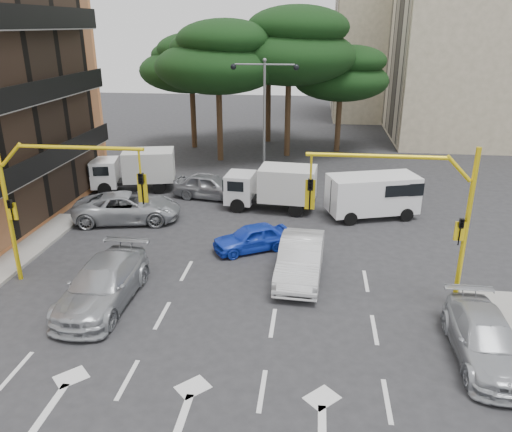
{
  "coord_description": "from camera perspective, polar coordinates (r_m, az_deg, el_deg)",
  "views": [
    {
      "loc": [
        3.2,
        -14.95,
        9.79
      ],
      "look_at": [
        0.66,
        6.18,
        1.6
      ],
      "focal_mm": 35.0,
      "sensor_mm": 36.0,
      "label": 1
    }
  ],
  "objects": [
    {
      "name": "pine_left_far",
      "position": [
        42.24,
        -7.38,
        16.99
      ],
      "size": [
        8.32,
        8.32,
        9.3
      ],
      "color": "#382616",
      "rests_on": "ground"
    },
    {
      "name": "box_truck_a",
      "position": [
        32.17,
        -13.73,
        5.08
      ],
      "size": [
        5.49,
        3.26,
        2.52
      ],
      "primitive_type": null,
      "rotation": [
        0.0,
        0.0,
        1.8
      ],
      "color": "white",
      "rests_on": "ground"
    },
    {
      "name": "street_lamp_center",
      "position": [
        31.42,
        0.97,
        13.07
      ],
      "size": [
        4.16,
        0.36,
        7.77
      ],
      "color": "slate",
      "rests_on": "median_strip"
    },
    {
      "name": "van_white",
      "position": [
        27.52,
        13.15,
        2.25
      ],
      "size": [
        5.12,
        3.44,
        2.35
      ],
      "primitive_type": null,
      "rotation": [
        0.0,
        0.0,
        -1.27
      ],
      "color": "white",
      "rests_on": "ground"
    },
    {
      "name": "pine_right",
      "position": [
        41.1,
        9.79,
        15.78
      ],
      "size": [
        7.49,
        7.49,
        8.37
      ],
      "color": "#382616",
      "rests_on": "ground"
    },
    {
      "name": "pine_back",
      "position": [
        44.15,
        1.54,
        18.22
      ],
      "size": [
        9.15,
        9.15,
        10.23
      ],
      "color": "#382616",
      "rests_on": "ground"
    },
    {
      "name": "car_silver_wagon",
      "position": [
        19.5,
        -17.1,
        -7.45
      ],
      "size": [
        2.27,
        5.47,
        1.58
      ],
      "primitive_type": "imported",
      "rotation": [
        0.0,
        0.0,
        -0.01
      ],
      "color": "#A2A5AA",
      "rests_on": "ground"
    },
    {
      "name": "pine_left_near",
      "position": [
        37.65,
        -4.3,
        17.68
      ],
      "size": [
        9.15,
        9.15,
        10.23
      ],
      "color": "#382616",
      "rests_on": "ground"
    },
    {
      "name": "pine_center",
      "position": [
        38.99,
        3.91,
        18.82
      ],
      "size": [
        9.98,
        9.98,
        11.16
      ],
      "color": "#382616",
      "rests_on": "ground"
    },
    {
      "name": "car_white_hatch",
      "position": [
        20.61,
        5.1,
        -4.87
      ],
      "size": [
        1.98,
        5.0,
        1.62
      ],
      "primitive_type": "imported",
      "rotation": [
        0.0,
        0.0,
        -0.05
      ],
      "color": "silver",
      "rests_on": "ground"
    },
    {
      "name": "car_silver_cross_a",
      "position": [
        27.2,
        -14.46,
        0.98
      ],
      "size": [
        5.89,
        3.55,
        1.53
      ],
      "primitive_type": "imported",
      "rotation": [
        0.0,
        0.0,
        1.76
      ],
      "color": "#A8ABB0",
      "rests_on": "ground"
    },
    {
      "name": "car_blue_compact",
      "position": [
        22.97,
        -0.47,
        -2.48
      ],
      "size": [
        3.87,
        3.05,
        1.23
      ],
      "primitive_type": "imported",
      "rotation": [
        0.0,
        0.0,
        -1.06
      ],
      "color": "#1839C6",
      "rests_on": "ground"
    },
    {
      "name": "median_strip",
      "position": [
        32.59,
        0.91,
        3.71
      ],
      "size": [
        1.4,
        6.0,
        0.15
      ],
      "primitive_type": "cube",
      "color": "gray",
      "rests_on": "ground"
    },
    {
      "name": "box_truck_b",
      "position": [
        27.89,
        1.76,
        3.21
      ],
      "size": [
        5.23,
        2.54,
        2.49
      ],
      "primitive_type": null,
      "rotation": [
        0.0,
        0.0,
        1.49
      ],
      "color": "silver",
      "rests_on": "ground"
    },
    {
      "name": "car_silver_parked",
      "position": [
        17.4,
        24.75,
        -12.69
      ],
      "size": [
        1.95,
        4.74,
        1.37
      ],
      "primitive_type": "imported",
      "rotation": [
        0.0,
        0.0,
        -0.01
      ],
      "color": "#ABAEB3",
      "rests_on": "ground"
    },
    {
      "name": "car_silver_cross_b",
      "position": [
        30.0,
        -5.24,
        3.44
      ],
      "size": [
        4.68,
        2.54,
        1.51
      ],
      "primitive_type": "imported",
      "rotation": [
        0.0,
        0.0,
        1.39
      ],
      "color": "#989A9F",
      "rests_on": "ground"
    },
    {
      "name": "signal_mast_right",
      "position": [
        18.3,
        17.83,
        1.17
      ],
      "size": [
        5.79,
        0.37,
        6.0
      ],
      "color": "yellow",
      "rests_on": "ground"
    },
    {
      "name": "apartment_beige_far",
      "position": [
        59.76,
        17.19,
        18.81
      ],
      "size": [
        16.2,
        12.15,
        16.7
      ],
      "color": "tan",
      "rests_on": "ground"
    },
    {
      "name": "signal_mast_left",
      "position": [
        20.54,
        -22.68,
        2.67
      ],
      "size": [
        5.79,
        0.37,
        6.0
      ],
      "color": "yellow",
      "rests_on": "ground"
    },
    {
      "name": "ground",
      "position": [
        18.15,
        -4.49,
        -11.66
      ],
      "size": [
        120.0,
        120.0,
        0.0
      ],
      "primitive_type": "plane",
      "color": "#28282B",
      "rests_on": "ground"
    }
  ]
}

